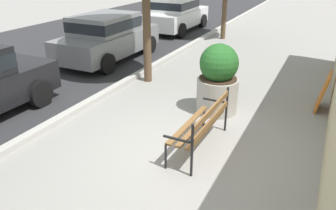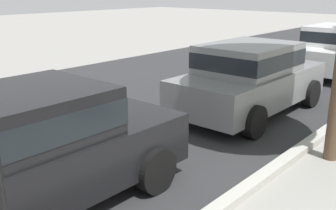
% 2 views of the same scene
% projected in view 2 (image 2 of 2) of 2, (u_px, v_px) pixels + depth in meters
% --- Properties ---
extents(street_surface, '(60.00, 9.00, 0.01)m').
position_uv_depth(street_surface, '(3.00, 135.00, 7.43)').
color(street_surface, '#2D2D30').
rests_on(street_surface, ground).
extents(parked_car_black, '(4.11, 1.93, 1.56)m').
position_uv_depth(parked_car_black, '(24.00, 149.00, 4.68)').
color(parked_car_black, black).
rests_on(parked_car_black, ground).
extents(parked_car_grey, '(4.11, 1.93, 1.56)m').
position_uv_depth(parked_car_grey, '(250.00, 76.00, 8.52)').
color(parked_car_grey, slate).
rests_on(parked_car_grey, ground).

